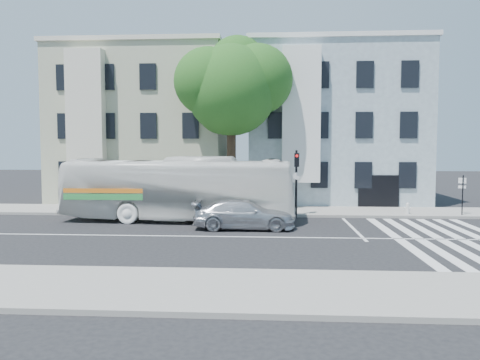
# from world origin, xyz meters

# --- Properties ---
(ground) EXTENTS (120.00, 120.00, 0.00)m
(ground) POSITION_xyz_m (0.00, 0.00, 0.00)
(ground) COLOR black
(ground) RESTS_ON ground
(sidewalk_far) EXTENTS (80.00, 4.00, 0.15)m
(sidewalk_far) POSITION_xyz_m (0.00, 8.00, 0.07)
(sidewalk_far) COLOR gray
(sidewalk_far) RESTS_ON ground
(sidewalk_near) EXTENTS (80.00, 4.00, 0.15)m
(sidewalk_near) POSITION_xyz_m (0.00, -8.00, 0.07)
(sidewalk_near) COLOR gray
(sidewalk_near) RESTS_ON ground
(building_left) EXTENTS (12.00, 10.00, 11.00)m
(building_left) POSITION_xyz_m (-7.00, 15.00, 5.50)
(building_left) COLOR #ADAF93
(building_left) RESTS_ON ground
(building_right) EXTENTS (12.00, 10.00, 11.00)m
(building_right) POSITION_xyz_m (7.00, 15.00, 5.50)
(building_right) COLOR #84959E
(building_right) RESTS_ON ground
(street_tree) EXTENTS (7.30, 5.90, 11.10)m
(street_tree) POSITION_xyz_m (0.06, 8.74, 7.83)
(street_tree) COLOR #2D2116
(street_tree) RESTS_ON ground
(bus) EXTENTS (3.65, 12.68, 3.49)m
(bus) POSITION_xyz_m (-2.50, 4.36, 1.75)
(bus) COLOR white
(bus) RESTS_ON ground
(sedan) EXTENTS (2.12, 4.99, 1.44)m
(sedan) POSITION_xyz_m (1.14, 2.05, 0.72)
(sedan) COLOR silver
(sedan) RESTS_ON ground
(hedge) EXTENTS (8.28, 3.68, 0.70)m
(hedge) POSITION_xyz_m (-5.54, 6.55, 0.50)
(hedge) COLOR #2D5A1D
(hedge) RESTS_ON sidewalk_far
(traffic_signal) EXTENTS (0.40, 0.52, 3.82)m
(traffic_signal) POSITION_xyz_m (3.89, 5.94, 2.47)
(traffic_signal) COLOR black
(traffic_signal) RESTS_ON ground
(fire_hydrant) EXTENTS (0.38, 0.21, 0.66)m
(fire_hydrant) POSITION_xyz_m (10.34, 6.76, 0.49)
(fire_hydrant) COLOR silver
(fire_hydrant) RESTS_ON sidewalk_far
(far_sign_pole) EXTENTS (0.39, 0.23, 2.26)m
(far_sign_pole) POSITION_xyz_m (13.32, 6.62, 1.60)
(far_sign_pole) COLOR black
(far_sign_pole) RESTS_ON sidewalk_far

